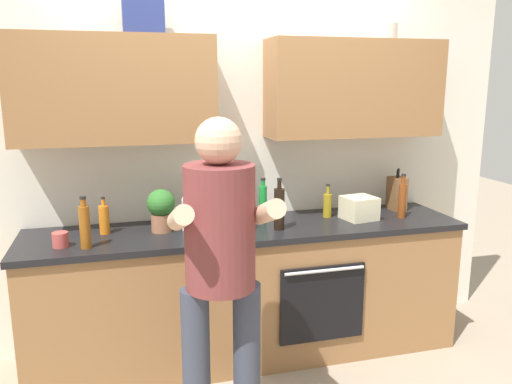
{
  "coord_description": "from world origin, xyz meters",
  "views": [
    {
      "loc": [
        -0.8,
        -3.12,
        1.83
      ],
      "look_at": [
        0.02,
        -0.1,
        1.15
      ],
      "focal_mm": 36.14,
      "sensor_mm": 36.0,
      "label": 1
    }
  ],
  "objects_px": {
    "knife_block": "(397,193)",
    "grocery_bag_rice": "(359,208)",
    "bottle_hotsauce": "(238,211)",
    "bottle_syrup": "(85,226)",
    "bottle_vinegar": "(402,199)",
    "cup_ceramic": "(60,240)",
    "bottle_oil": "(327,205)",
    "person_standing": "(220,260)",
    "bottle_juice": "(104,219)",
    "bottle_soy": "(279,208)",
    "potted_herb": "(161,208)",
    "grocery_bag_produce": "(202,211)",
    "bottle_soda": "(263,203)",
    "bottle_water": "(243,217)"
  },
  "relations": [
    {
      "from": "bottle_soda",
      "to": "potted_herb",
      "type": "xyz_separation_m",
      "value": [
        -0.68,
        -0.05,
        0.02
      ]
    },
    {
      "from": "bottle_vinegar",
      "to": "bottle_hotsauce",
      "type": "relative_size",
      "value": 1.47
    },
    {
      "from": "bottle_syrup",
      "to": "cup_ceramic",
      "type": "bearing_deg",
      "value": 156.99
    },
    {
      "from": "bottle_oil",
      "to": "cup_ceramic",
      "type": "xyz_separation_m",
      "value": [
        -1.73,
        -0.22,
        -0.05
      ]
    },
    {
      "from": "bottle_vinegar",
      "to": "grocery_bag_rice",
      "type": "height_order",
      "value": "bottle_vinegar"
    },
    {
      "from": "bottle_oil",
      "to": "potted_herb",
      "type": "distance_m",
      "value": 1.14
    },
    {
      "from": "cup_ceramic",
      "to": "bottle_vinegar",
      "type": "bearing_deg",
      "value": 1.65
    },
    {
      "from": "bottle_hotsauce",
      "to": "bottle_syrup",
      "type": "xyz_separation_m",
      "value": [
        -0.95,
        -0.29,
        0.05
      ]
    },
    {
      "from": "person_standing",
      "to": "cup_ceramic",
      "type": "distance_m",
      "value": 1.05
    },
    {
      "from": "bottle_hotsauce",
      "to": "bottle_syrup",
      "type": "distance_m",
      "value": 1.0
    },
    {
      "from": "bottle_vinegar",
      "to": "cup_ceramic",
      "type": "relative_size",
      "value": 3.44
    },
    {
      "from": "bottle_oil",
      "to": "bottle_water",
      "type": "distance_m",
      "value": 0.67
    },
    {
      "from": "knife_block",
      "to": "bottle_juice",
      "type": "bearing_deg",
      "value": -177.77
    },
    {
      "from": "bottle_oil",
      "to": "bottle_water",
      "type": "xyz_separation_m",
      "value": [
        -0.65,
        -0.18,
        0.0
      ]
    },
    {
      "from": "bottle_soda",
      "to": "cup_ceramic",
      "type": "relative_size",
      "value": 3.34
    },
    {
      "from": "knife_block",
      "to": "grocery_bag_produce",
      "type": "distance_m",
      "value": 1.46
    },
    {
      "from": "bottle_oil",
      "to": "bottle_soda",
      "type": "xyz_separation_m",
      "value": [
        -0.47,
        -0.0,
        0.04
      ]
    },
    {
      "from": "grocery_bag_rice",
      "to": "cup_ceramic",
      "type": "bearing_deg",
      "value": -176.83
    },
    {
      "from": "bottle_vinegar",
      "to": "person_standing",
      "type": "bearing_deg",
      "value": -152.13
    },
    {
      "from": "bottle_syrup",
      "to": "bottle_oil",
      "type": "bearing_deg",
      "value": 9.87
    },
    {
      "from": "knife_block",
      "to": "grocery_bag_rice",
      "type": "relative_size",
      "value": 1.45
    },
    {
      "from": "bottle_juice",
      "to": "cup_ceramic",
      "type": "distance_m",
      "value": 0.32
    },
    {
      "from": "grocery_bag_produce",
      "to": "potted_herb",
      "type": "bearing_deg",
      "value": -170.32
    },
    {
      "from": "bottle_syrup",
      "to": "knife_block",
      "type": "relative_size",
      "value": 1.0
    },
    {
      "from": "bottle_water",
      "to": "bottle_soy",
      "type": "bearing_deg",
      "value": -7.37
    },
    {
      "from": "bottle_vinegar",
      "to": "potted_herb",
      "type": "relative_size",
      "value": 1.13
    },
    {
      "from": "bottle_oil",
      "to": "bottle_hotsauce",
      "type": "distance_m",
      "value": 0.63
    },
    {
      "from": "bottle_oil",
      "to": "grocery_bag_rice",
      "type": "bearing_deg",
      "value": -30.43
    },
    {
      "from": "person_standing",
      "to": "bottle_soy",
      "type": "bearing_deg",
      "value": 53.42
    },
    {
      "from": "bottle_hotsauce",
      "to": "knife_block",
      "type": "relative_size",
      "value": 0.7
    },
    {
      "from": "person_standing",
      "to": "grocery_bag_produce",
      "type": "height_order",
      "value": "person_standing"
    },
    {
      "from": "bottle_oil",
      "to": "bottle_syrup",
      "type": "distance_m",
      "value": 1.61
    },
    {
      "from": "person_standing",
      "to": "bottle_soy",
      "type": "xyz_separation_m",
      "value": [
        0.52,
        0.7,
        0.05
      ]
    },
    {
      "from": "grocery_bag_produce",
      "to": "bottle_oil",
      "type": "bearing_deg",
      "value": 0.55
    },
    {
      "from": "bottle_soy",
      "to": "cup_ceramic",
      "type": "relative_size",
      "value": 3.73
    },
    {
      "from": "person_standing",
      "to": "bottle_vinegar",
      "type": "xyz_separation_m",
      "value": [
        1.42,
        0.75,
        0.05
      ]
    },
    {
      "from": "bottle_soy",
      "to": "bottle_syrup",
      "type": "distance_m",
      "value": 1.17
    },
    {
      "from": "bottle_syrup",
      "to": "bottle_vinegar",
      "type": "bearing_deg",
      "value": 3.42
    },
    {
      "from": "bottle_juice",
      "to": "cup_ceramic",
      "type": "relative_size",
      "value": 2.6
    },
    {
      "from": "bottle_soy",
      "to": "knife_block",
      "type": "xyz_separation_m",
      "value": [
        0.99,
        0.28,
        -0.02
      ]
    },
    {
      "from": "bottle_juice",
      "to": "grocery_bag_produce",
      "type": "relative_size",
      "value": 0.98
    },
    {
      "from": "bottle_oil",
      "to": "potted_herb",
      "type": "relative_size",
      "value": 0.86
    },
    {
      "from": "cup_ceramic",
      "to": "knife_block",
      "type": "bearing_deg",
      "value": 7.05
    },
    {
      "from": "person_standing",
      "to": "bottle_oil",
      "type": "height_order",
      "value": "person_standing"
    },
    {
      "from": "knife_block",
      "to": "cup_ceramic",
      "type": "bearing_deg",
      "value": -172.95
    },
    {
      "from": "person_standing",
      "to": "bottle_juice",
      "type": "bearing_deg",
      "value": 121.67
    },
    {
      "from": "bottle_vinegar",
      "to": "bottle_syrup",
      "type": "xyz_separation_m",
      "value": [
        -2.07,
        -0.12,
        0.0
      ]
    },
    {
      "from": "grocery_bag_rice",
      "to": "knife_block",
      "type": "bearing_deg",
      "value": 24.72
    },
    {
      "from": "person_standing",
      "to": "knife_block",
      "type": "height_order",
      "value": "person_standing"
    },
    {
      "from": "person_standing",
      "to": "bottle_syrup",
      "type": "xyz_separation_m",
      "value": [
        -0.65,
        0.63,
        0.05
      ]
    }
  ]
}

